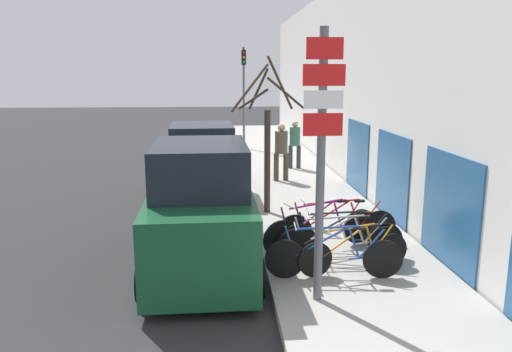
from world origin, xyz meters
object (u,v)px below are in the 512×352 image
bicycle_0 (334,256)px  parked_car_0 (201,212)px  pedestrian_far (295,141)px  bicycle_3 (342,238)px  signpost (321,157)px  bicycle_4 (322,230)px  bicycle_1 (354,252)px  parked_car_1 (203,165)px  pedestrian_near (281,148)px  bicycle_5 (337,227)px  street_tree (267,142)px  bicycle_2 (341,241)px  traffic_light (244,84)px

bicycle_0 → parked_car_0: bearing=70.4°
pedestrian_far → bicycle_3: bearing=-81.6°
signpost → pedestrian_far: bearing=83.2°
bicycle_4 → pedestrian_far: 8.54m
bicycle_1 → pedestrian_far: (0.43, 9.58, 0.62)m
parked_car_1 → bicycle_3: bearing=-64.7°
parked_car_1 → pedestrian_near: parked_car_1 is taller
bicycle_5 → street_tree: street_tree is taller
bicycle_2 → bicycle_3: (0.07, 0.18, 0.01)m
bicycle_2 → bicycle_3: size_ratio=1.02×
signpost → bicycle_5: 3.03m
bicycle_3 → parked_car_0: size_ratio=0.52×
signpost → street_tree: size_ratio=1.06×
parked_car_0 → pedestrian_near: bearing=70.2°
bicycle_4 → pedestrian_far: (0.77, 8.49, 0.57)m
bicycle_1 → bicycle_5: bicycle_5 is taller
traffic_light → bicycle_1: bearing=-85.6°
bicycle_2 → bicycle_5: size_ratio=0.95×
parked_car_1 → pedestrian_near: 2.90m
bicycle_3 → parked_car_1: parked_car_1 is taller
pedestrian_far → bicycle_2: bearing=-82.0°
parked_car_0 → street_tree: street_tree is taller
bicycle_5 → parked_car_1: bearing=25.1°
parked_car_1 → street_tree: street_tree is taller
bicycle_2 → parked_car_1: size_ratio=0.56×
bicycle_4 → pedestrian_near: (0.02, 6.44, 0.63)m
traffic_light → bicycle_4: bearing=-86.7°
bicycle_0 → bicycle_2: size_ratio=0.99×
pedestrian_near → traffic_light: (-0.80, 7.09, 1.83)m
bicycle_1 → pedestrian_far: 9.61m
parked_car_1 → street_tree: (1.62, -2.02, 0.92)m
bicycle_5 → traffic_light: traffic_light is taller
signpost → bicycle_1: 2.25m
street_tree → pedestrian_near: bearing=77.4°
bicycle_3 → bicycle_5: bearing=-3.1°
bicycle_0 → bicycle_5: (0.42, 1.52, 0.01)m
bicycle_1 → street_tree: street_tree is taller
bicycle_0 → street_tree: size_ratio=0.61×
bicycle_0 → bicycle_1: 0.48m
bicycle_0 → pedestrian_near: size_ratio=1.26×
bicycle_0 → pedestrian_near: (0.10, 7.77, 0.66)m
bicycle_0 → bicycle_5: size_ratio=0.95×
bicycle_3 → bicycle_4: bearing=37.6°
bicycle_5 → parked_car_0: bearing=96.0°
bicycle_3 → bicycle_0: bearing=159.9°
bicycle_0 → pedestrian_far: 9.88m
bicycle_0 → bicycle_5: 1.58m
bicycle_2 → bicycle_5: bicycle_5 is taller
bicycle_3 → bicycle_4: bicycle_4 is taller
bicycle_5 → parked_car_1: 5.44m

